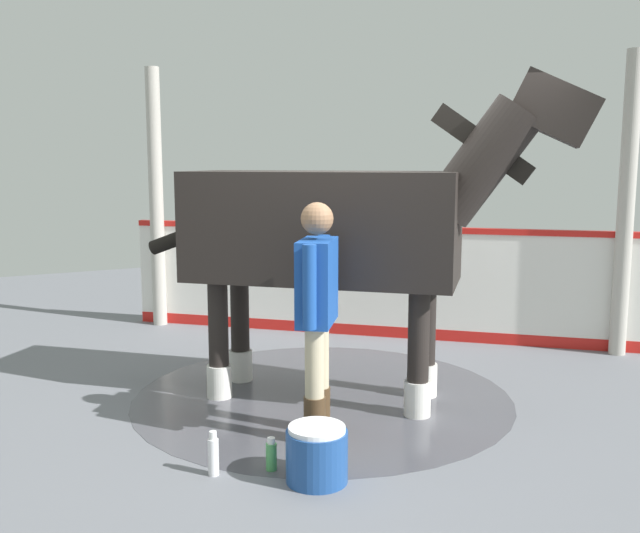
# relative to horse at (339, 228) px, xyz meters

# --- Properties ---
(ground_plane) EXTENTS (16.00, 16.00, 0.02)m
(ground_plane) POSITION_rel_horse_xyz_m (0.20, -0.11, -1.39)
(ground_plane) COLOR slate
(wet_patch) EXTENTS (3.05, 3.05, 0.00)m
(wet_patch) POSITION_rel_horse_xyz_m (-0.09, -0.10, -1.38)
(wet_patch) COLOR #4C4C54
(wet_patch) RESTS_ON ground
(barrier_wall) EXTENTS (3.80, 4.15, 1.21)m
(barrier_wall) POSITION_rel_horse_xyz_m (-1.64, 1.32, -0.82)
(barrier_wall) COLOR white
(barrier_wall) RESTS_ON ground
(roof_post_near) EXTENTS (0.16, 0.16, 2.94)m
(roof_post_near) POSITION_rel_horse_xyz_m (0.12, 3.09, 0.09)
(roof_post_near) COLOR #B7B2A8
(roof_post_near) RESTS_ON ground
(roof_post_far) EXTENTS (0.16, 0.16, 2.94)m
(roof_post_far) POSITION_rel_horse_xyz_m (-3.25, -0.60, 0.09)
(roof_post_far) COLOR #B7B2A8
(roof_post_far) RESTS_ON ground
(horse) EXTENTS (2.52, 2.73, 2.54)m
(horse) POSITION_rel_horse_xyz_m (0.00, 0.00, 0.00)
(horse) COLOR black
(horse) RESTS_ON ground
(handler) EXTENTS (0.55, 0.46, 1.63)m
(handler) POSITION_rel_horse_xyz_m (0.64, -0.52, -0.45)
(handler) COLOR #47331E
(handler) RESTS_ON ground
(wash_bucket) EXTENTS (0.37, 0.37, 0.34)m
(wash_bucket) POSITION_rel_horse_xyz_m (1.25, -0.84, -1.21)
(wash_bucket) COLOR #1E478C
(wash_bucket) RESTS_ON ground
(bottle_shampoo) EXTENTS (0.07, 0.07, 0.28)m
(bottle_shampoo) POSITION_rel_horse_xyz_m (0.89, -1.36, -1.25)
(bottle_shampoo) COLOR white
(bottle_shampoo) RESTS_ON ground
(bottle_spray) EXTENTS (0.07, 0.07, 0.21)m
(bottle_spray) POSITION_rel_horse_xyz_m (0.99, -1.02, -1.28)
(bottle_spray) COLOR #4CA559
(bottle_spray) RESTS_ON ground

